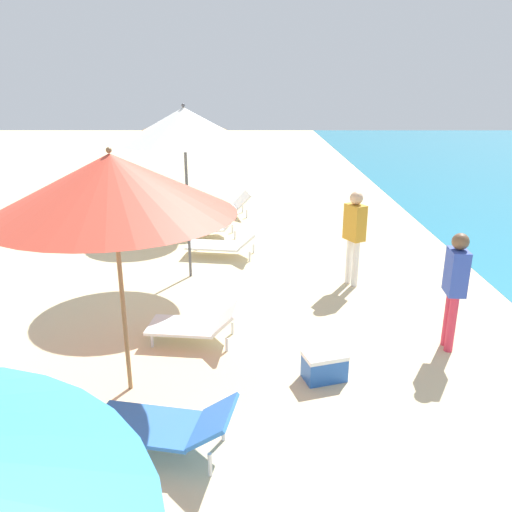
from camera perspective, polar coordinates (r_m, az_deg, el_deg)
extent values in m
cylinder|color=olive|center=(5.78, -14.62, -5.47)|extent=(0.05, 0.05, 2.07)
cone|color=#E54C38|center=(5.38, -15.81, 7.70)|extent=(2.53, 2.53, 0.62)
sphere|color=olive|center=(5.33, -16.14, 11.28)|extent=(0.06, 0.06, 0.06)
cube|color=white|center=(7.08, -8.18, -7.76)|extent=(0.98, 0.68, 0.04)
cube|color=white|center=(6.89, -3.34, -6.87)|extent=(0.37, 0.61, 0.31)
cylinder|color=silver|center=(7.02, -11.53, -9.25)|extent=(0.04, 0.04, 0.19)
cylinder|color=silver|center=(7.43, -10.43, -7.52)|extent=(0.04, 0.04, 0.19)
cylinder|color=silver|center=(6.80, -3.30, -9.85)|extent=(0.04, 0.04, 0.19)
cylinder|color=silver|center=(7.22, -2.68, -8.01)|extent=(0.04, 0.04, 0.19)
cube|color=blue|center=(5.24, -12.32, -17.97)|extent=(1.10, 0.76, 0.04)
cube|color=blue|center=(4.96, -4.80, -17.85)|extent=(0.48, 0.65, 0.28)
cylinder|color=silver|center=(5.30, -17.56, -19.85)|extent=(0.04, 0.04, 0.24)
cylinder|color=silver|center=(5.65, -15.19, -16.94)|extent=(0.04, 0.04, 0.24)
cylinder|color=silver|center=(4.95, -5.18, -22.17)|extent=(0.04, 0.04, 0.24)
cylinder|color=silver|center=(5.31, -3.70, -18.78)|extent=(0.04, 0.04, 0.24)
cylinder|color=#4C4C51|center=(9.02, -7.63, 4.80)|extent=(0.05, 0.05, 2.37)
cone|color=white|center=(8.78, -8.06, 14.20)|extent=(2.17, 2.17, 0.59)
sphere|color=#4C4C51|center=(8.76, -8.16, 16.31)|extent=(0.06, 0.06, 0.06)
cube|color=white|center=(10.37, -4.70, 1.19)|extent=(1.16, 0.76, 0.04)
cube|color=white|center=(10.18, -0.83, 1.97)|extent=(0.45, 0.66, 0.34)
cylinder|color=silver|center=(10.27, -7.40, 0.24)|extent=(0.04, 0.04, 0.19)
cylinder|color=silver|center=(10.74, -6.68, 1.11)|extent=(0.04, 0.04, 0.19)
cylinder|color=silver|center=(10.02, -0.74, -0.08)|extent=(0.04, 0.04, 0.19)
cylinder|color=silver|center=(10.51, -0.31, 0.83)|extent=(0.04, 0.04, 0.19)
cylinder|color=olive|center=(12.41, -7.79, 8.46)|extent=(0.05, 0.05, 2.28)
cone|color=orange|center=(12.24, -8.08, 14.80)|extent=(1.96, 1.96, 0.47)
sphere|color=olive|center=(12.22, -8.14, 16.04)|extent=(0.06, 0.06, 0.06)
cube|color=white|center=(13.39, -4.62, 5.38)|extent=(1.22, 0.90, 0.04)
cube|color=white|center=(13.45, -1.58, 6.31)|extent=(0.50, 0.75, 0.36)
cylinder|color=silver|center=(13.09, -6.40, 4.43)|extent=(0.04, 0.04, 0.22)
cylinder|color=silver|center=(13.66, -6.65, 5.03)|extent=(0.04, 0.04, 0.22)
cylinder|color=silver|center=(13.25, -1.08, 4.73)|extent=(0.04, 0.04, 0.22)
cylinder|color=silver|center=(13.82, -1.54, 5.31)|extent=(0.04, 0.04, 0.22)
cube|color=white|center=(11.62, -6.33, 3.11)|extent=(1.17, 0.78, 0.04)
cube|color=white|center=(11.61, -2.95, 4.22)|extent=(0.42, 0.67, 0.39)
cylinder|color=silver|center=(11.39, -8.48, 2.07)|extent=(0.04, 0.04, 0.20)
cylinder|color=silver|center=(11.89, -8.51, 2.80)|extent=(0.04, 0.04, 0.20)
cylinder|color=silver|center=(11.45, -2.40, 2.36)|extent=(0.04, 0.04, 0.20)
cylinder|color=silver|center=(11.95, -2.68, 3.07)|extent=(0.04, 0.04, 0.20)
cylinder|color=silver|center=(8.89, 11.00, -0.86)|extent=(0.11, 0.11, 0.81)
cylinder|color=silver|center=(9.01, 10.33, -0.53)|extent=(0.11, 0.11, 0.81)
cube|color=orange|center=(8.74, 10.94, 3.70)|extent=(0.36, 0.42, 0.61)
sphere|color=#D8A87F|center=(8.64, 11.12, 6.36)|extent=(0.22, 0.22, 0.22)
cylinder|color=#D8334C|center=(7.12, 20.95, -7.07)|extent=(0.11, 0.11, 0.78)
cylinder|color=#D8334C|center=(7.27, 20.60, -6.49)|extent=(0.11, 0.11, 0.78)
cube|color=#334CB2|center=(6.94, 21.43, -1.65)|extent=(0.25, 0.38, 0.59)
sphere|color=brown|center=(6.82, 21.83, 1.51)|extent=(0.21, 0.21, 0.21)
cube|color=#2659B2|center=(6.25, 7.60, -12.29)|extent=(0.55, 0.43, 0.29)
cube|color=white|center=(6.16, 7.67, -10.95)|extent=(0.56, 0.44, 0.05)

